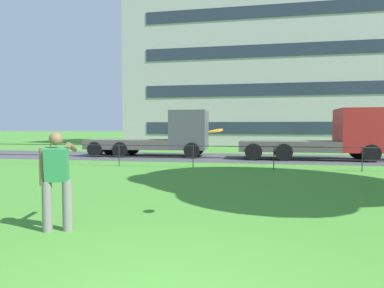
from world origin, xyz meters
TOP-DOWN VIEW (x-y plane):
  - street_strip at (0.00, 16.55)m, footprint 80.00×6.18m
  - park_fence at (0.00, 11.30)m, footprint 30.61×0.04m
  - person_thrower at (-2.36, 2.25)m, footprint 0.49×0.86m
  - frisbee at (0.19, 3.26)m, footprint 0.38×0.38m
  - flatbed_truck_left at (-4.38, 16.63)m, footprint 7.38×2.66m
  - flatbed_truck_right at (4.86, 16.19)m, footprint 7.31×2.43m
  - apartment_building_background at (3.76, 33.49)m, footprint 30.90×12.23m

SIDE VIEW (x-z plane):
  - street_strip at x=0.00m, z-range 0.00..0.01m
  - park_fence at x=0.00m, z-range 0.17..1.17m
  - person_thrower at x=-2.36m, z-range 0.06..1.72m
  - flatbed_truck_left at x=-4.38m, z-range -0.16..2.59m
  - flatbed_truck_right at x=4.86m, z-range -0.16..2.59m
  - frisbee at x=0.19m, z-range 1.64..1.72m
  - apartment_building_background at x=3.76m, z-range 0.01..17.47m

